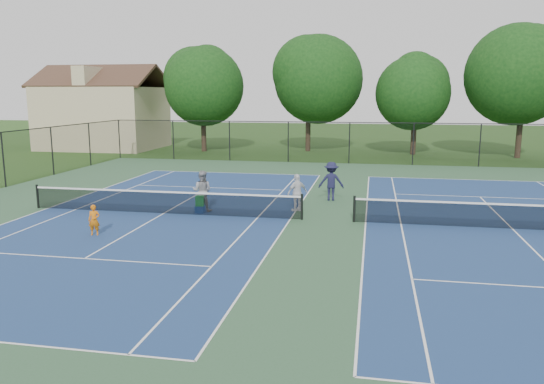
% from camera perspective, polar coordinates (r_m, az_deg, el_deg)
% --- Properties ---
extents(ground, '(140.00, 140.00, 0.00)m').
position_cam_1_polar(ground, '(21.50, 6.00, -3.12)').
color(ground, '#234716').
rests_on(ground, ground).
extents(court_pad, '(36.00, 36.00, 0.01)m').
position_cam_1_polar(court_pad, '(21.50, 6.00, -3.11)').
color(court_pad, '#305535').
rests_on(court_pad, ground).
extents(tennis_court_left, '(12.00, 23.83, 1.07)m').
position_cam_1_polar(tennis_court_left, '(23.11, -11.58, -2.06)').
color(tennis_court_left, navy).
rests_on(tennis_court_left, ground).
extents(tennis_court_right, '(12.00, 23.83, 1.07)m').
position_cam_1_polar(tennis_court_right, '(22.05, 24.47, -3.42)').
color(tennis_court_right, navy).
rests_on(tennis_court_right, ground).
extents(perimeter_fence, '(36.08, 36.08, 3.02)m').
position_cam_1_polar(perimeter_fence, '(21.18, 6.08, 1.10)').
color(perimeter_fence, black).
rests_on(perimeter_fence, ground).
extents(tree_back_a, '(6.80, 6.80, 9.15)m').
position_cam_1_polar(tree_back_a, '(47.18, -7.49, 11.67)').
color(tree_back_a, '#2D2116').
rests_on(tree_back_a, ground).
extents(tree_back_b, '(7.60, 7.60, 10.03)m').
position_cam_1_polar(tree_back_b, '(47.19, 3.97, 12.41)').
color(tree_back_b, '#2D2116').
rests_on(tree_back_b, ground).
extents(tree_back_c, '(6.00, 6.00, 8.40)m').
position_cam_1_polar(tree_back_c, '(45.94, 15.22, 10.74)').
color(tree_back_c, '#2D2116').
rests_on(tree_back_c, ground).
extents(tree_back_d, '(7.80, 7.80, 10.37)m').
position_cam_1_polar(tree_back_d, '(46.26, 25.53, 11.75)').
color(tree_back_d, '#2D2116').
rests_on(tree_back_d, ground).
extents(clapboard_house, '(10.80, 8.10, 7.65)m').
position_cam_1_polar(clapboard_house, '(52.09, -17.66, 7.92)').
color(clapboard_house, tan).
rests_on(clapboard_house, ground).
extents(child_player, '(0.47, 0.37, 1.12)m').
position_cam_1_polar(child_player, '(20.18, -18.59, -2.89)').
color(child_player, orange).
rests_on(child_player, ground).
extents(instructor, '(0.87, 0.68, 1.79)m').
position_cam_1_polar(instructor, '(23.17, -7.52, 0.11)').
color(instructor, gray).
rests_on(instructor, ground).
extents(bystander_a, '(0.99, 0.94, 1.65)m').
position_cam_1_polar(bystander_a, '(22.97, 2.74, -0.08)').
color(bystander_a, silver).
rests_on(bystander_a, ground).
extents(bystander_b, '(1.26, 0.80, 1.86)m').
position_cam_1_polar(bystander_b, '(25.44, 6.39, 1.15)').
color(bystander_b, '#191937').
rests_on(bystander_b, ground).
extents(ball_crate, '(0.40, 0.28, 0.31)m').
position_cam_1_polar(ball_crate, '(22.94, -7.76, -1.88)').
color(ball_crate, '#16459B').
rests_on(ball_crate, ground).
extents(ball_hopper, '(0.38, 0.31, 0.44)m').
position_cam_1_polar(ball_hopper, '(22.87, -7.78, -0.96)').
color(ball_hopper, green).
rests_on(ball_hopper, ball_crate).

